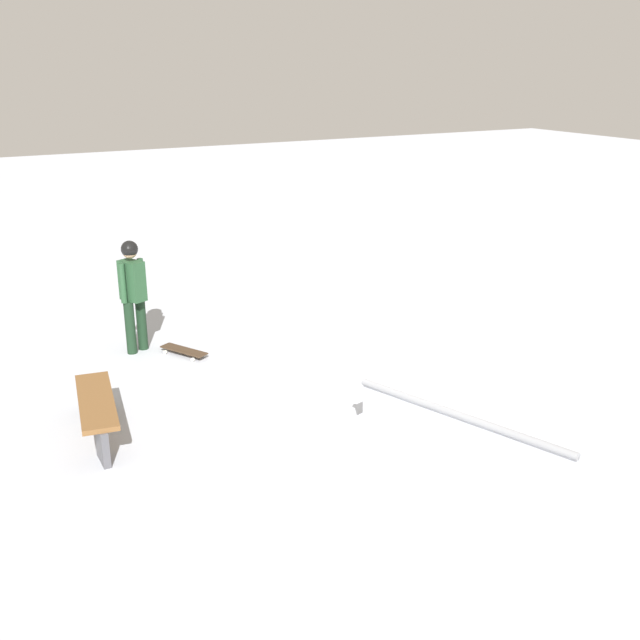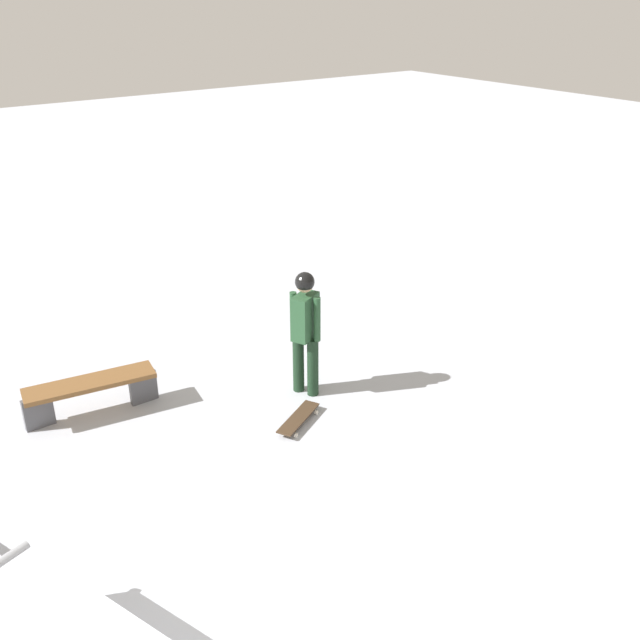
# 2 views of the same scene
# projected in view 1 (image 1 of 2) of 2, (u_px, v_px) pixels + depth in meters

# --- Properties ---
(ground_plane) EXTENTS (60.00, 60.00, 0.00)m
(ground_plane) POSITION_uv_depth(u_px,v_px,m) (436.00, 393.00, 10.04)
(ground_plane) COLOR #B2B7C1
(skate_ramp) EXTENTS (5.96, 4.25, 0.74)m
(skate_ramp) POSITION_uv_depth(u_px,v_px,m) (518.00, 408.00, 8.91)
(skate_ramp) COLOR silver
(skate_ramp) RESTS_ON ground
(skater) EXTENTS (0.41, 0.44, 1.73)m
(skater) POSITION_uv_depth(u_px,v_px,m) (133.00, 288.00, 11.18)
(skater) COLOR black
(skater) RESTS_ON ground
(skateboard) EXTENTS (0.56, 0.80, 0.09)m
(skateboard) POSITION_uv_depth(u_px,v_px,m) (184.00, 350.00, 11.31)
(skateboard) COLOR #3F2D1E
(skateboard) RESTS_ON ground
(park_bench) EXTENTS (0.64, 1.65, 0.48)m
(park_bench) POSITION_uv_depth(u_px,v_px,m) (97.00, 408.00, 8.80)
(park_bench) COLOR brown
(park_bench) RESTS_ON ground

